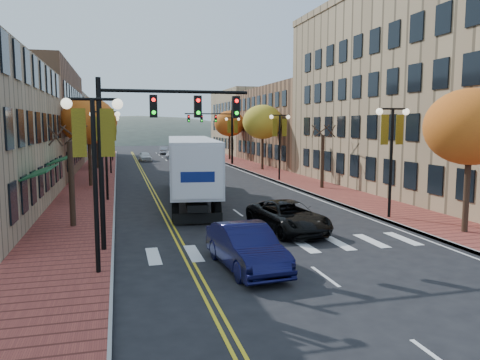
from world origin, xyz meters
TOP-DOWN VIEW (x-y plane):
  - ground at (0.00, 0.00)m, footprint 200.00×200.00m
  - sidewalk_left at (-9.00, 32.50)m, footprint 4.00×85.00m
  - sidewalk_right at (9.00, 32.50)m, footprint 4.00×85.00m
  - building_left_mid at (-17.00, 36.00)m, footprint 12.00×24.00m
  - building_left_far at (-17.00, 61.00)m, footprint 12.00×26.00m
  - building_right_near at (18.50, 16.00)m, footprint 15.00×28.00m
  - building_right_mid at (18.50, 42.00)m, footprint 15.00×24.00m
  - building_right_far at (18.50, 64.00)m, footprint 15.00×20.00m
  - tree_left_a at (-9.00, 8.00)m, footprint 0.28×0.28m
  - tree_left_b at (-9.00, 24.00)m, footprint 4.48×4.48m
  - tree_left_c at (-9.00, 40.00)m, footprint 4.16×4.16m
  - tree_left_d at (-9.00, 58.00)m, footprint 4.61×4.61m
  - tree_right_a at (9.00, 2.00)m, footprint 4.16×4.16m
  - tree_right_b at (9.00, 18.00)m, footprint 0.28×0.28m
  - tree_right_c at (9.00, 34.00)m, footprint 4.48×4.48m
  - tree_right_d at (9.00, 50.00)m, footprint 4.35×4.35m
  - lamp_left_a at (-7.50, 0.00)m, footprint 1.96×0.36m
  - lamp_left_b at (-7.50, 16.00)m, footprint 1.96×0.36m
  - lamp_left_c at (-7.50, 34.00)m, footprint 1.96×0.36m
  - lamp_left_d at (-7.50, 52.00)m, footprint 1.96×0.36m
  - lamp_right_a at (7.50, 6.00)m, footprint 1.96×0.36m
  - lamp_right_b at (7.50, 24.00)m, footprint 1.96×0.36m
  - lamp_right_c at (7.50, 42.00)m, footprint 1.96×0.36m
  - traffic_mast_near at (-5.48, 3.00)m, footprint 6.10×0.35m
  - traffic_mast_far at (5.48, 42.00)m, footprint 6.10×0.34m
  - semi_truck at (-2.03, 15.07)m, footprint 4.50×17.28m
  - navy_sedan at (-2.38, -0.47)m, footprint 2.12×4.99m
  - black_suv at (1.13, 4.65)m, footprint 3.17×5.62m
  - car_far_white at (-3.07, 50.75)m, footprint 1.76×4.02m
  - car_far_silver at (1.11, 55.48)m, footprint 2.08×4.19m
  - car_far_oncoming at (1.00, 66.34)m, footprint 1.61×3.97m

SIDE VIEW (x-z plane):
  - ground at x=0.00m, z-range 0.00..0.00m
  - sidewalk_left at x=-9.00m, z-range 0.00..0.15m
  - sidewalk_right at x=9.00m, z-range 0.00..0.15m
  - car_far_silver at x=1.11m, z-range 0.00..1.17m
  - car_far_oncoming at x=1.00m, z-range 0.00..1.28m
  - car_far_white at x=-3.07m, z-range 0.00..1.35m
  - black_suv at x=1.13m, z-range 0.00..1.48m
  - navy_sedan at x=-2.38m, z-range 0.00..1.60m
  - tree_left_a at x=-9.00m, z-range 0.15..4.35m
  - tree_right_b at x=9.00m, z-range 0.15..4.35m
  - semi_truck at x=-2.03m, z-range 0.36..4.63m
  - lamp_left_a at x=-7.50m, z-range 1.27..7.32m
  - lamp_left_b at x=-7.50m, z-range 1.27..7.32m
  - lamp_left_c at x=-7.50m, z-range 1.27..7.32m
  - lamp_left_d at x=-7.50m, z-range 1.27..7.32m
  - lamp_right_a at x=7.50m, z-range 1.27..7.32m
  - lamp_right_b at x=7.50m, z-range 1.27..7.32m
  - lamp_right_c at x=7.50m, z-range 1.27..7.32m
  - building_left_far at x=-17.00m, z-range 0.00..9.50m
  - traffic_mast_near at x=-5.48m, z-range 1.42..8.42m
  - traffic_mast_far at x=5.48m, z-range 1.42..8.42m
  - building_right_mid at x=18.50m, z-range 0.00..10.00m
  - tree_left_c at x=-9.00m, z-range 1.71..8.40m
  - tree_right_a at x=9.00m, z-range 1.71..8.40m
  - tree_right_d at x=9.00m, z-range 1.79..8.79m
  - tree_left_b at x=-9.00m, z-range 1.84..9.05m
  - tree_right_c at x=9.00m, z-range 1.84..9.05m
  - building_left_mid at x=-17.00m, z-range 0.00..11.00m
  - building_right_far at x=18.50m, z-range 0.00..11.00m
  - tree_left_d at x=-9.00m, z-range 1.89..9.31m
  - building_right_near at x=18.50m, z-range 0.00..15.00m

